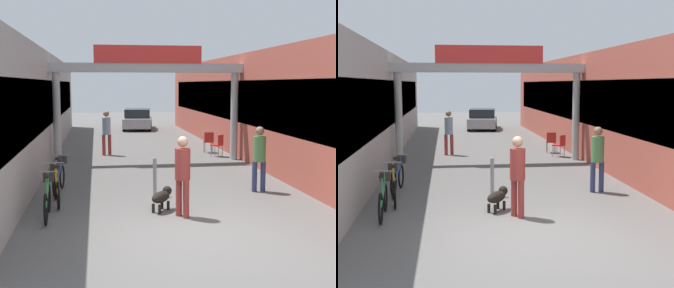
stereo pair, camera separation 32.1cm
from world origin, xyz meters
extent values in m
plane|color=#605E5B|center=(0.00, 0.00, 0.00)|extent=(80.00, 80.00, 0.00)
cube|color=#9E9993|center=(-5.10, 11.00, 2.04)|extent=(3.00, 26.00, 4.08)
cube|color=black|center=(-3.62, 11.00, 2.24)|extent=(0.04, 23.40, 1.63)
cube|color=#B25142|center=(5.10, 11.00, 2.04)|extent=(3.00, 26.00, 4.08)
cube|color=black|center=(3.62, 11.00, 2.24)|extent=(0.04, 23.40, 1.63)
cylinder|color=#B2B2B2|center=(-3.35, 8.76, 1.67)|extent=(0.28, 0.28, 3.35)
cylinder|color=#B2B2B2|center=(3.35, 8.76, 1.67)|extent=(0.28, 0.28, 3.35)
cube|color=#B2B2B2|center=(0.00, 8.76, 3.52)|extent=(7.40, 0.44, 0.33)
cube|color=red|center=(0.00, 8.56, 4.00)|extent=(3.96, 0.10, 0.64)
cylinder|color=#99332D|center=(-0.13, 1.33, 0.42)|extent=(0.19, 0.19, 0.84)
cylinder|color=#99332D|center=(-0.01, 1.12, 0.42)|extent=(0.19, 0.19, 0.84)
cylinder|color=#99332D|center=(-0.07, 1.22, 1.19)|extent=(0.47, 0.47, 0.69)
sphere|color=tan|center=(-0.07, 1.22, 1.68)|extent=(0.33, 0.33, 0.24)
cylinder|color=navy|center=(2.55, 3.32, 0.42)|extent=(0.14, 0.14, 0.83)
cylinder|color=navy|center=(2.31, 3.32, 0.42)|extent=(0.14, 0.14, 0.83)
cylinder|color=#4C7F47|center=(2.43, 3.32, 1.18)|extent=(0.34, 0.34, 0.69)
sphere|color=#8C664C|center=(2.43, 3.32, 1.67)|extent=(0.24, 0.24, 0.24)
cylinder|color=#99332D|center=(-1.64, 10.56, 0.43)|extent=(0.16, 0.16, 0.86)
cylinder|color=#99332D|center=(-1.40, 10.59, 0.43)|extent=(0.16, 0.16, 0.86)
cylinder|color=#8C9EB2|center=(-1.52, 10.57, 1.21)|extent=(0.39, 0.39, 0.71)
sphere|color=#8C664C|center=(-1.52, 10.57, 1.72)|extent=(0.28, 0.28, 0.24)
ellipsoid|color=black|center=(-0.48, 1.74, 0.34)|extent=(0.63, 0.69, 0.26)
sphere|color=black|center=(-0.30, 1.97, 0.43)|extent=(0.31, 0.31, 0.22)
sphere|color=white|center=(-0.36, 1.89, 0.32)|extent=(0.22, 0.22, 0.16)
cylinder|color=black|center=(-0.43, 1.94, 0.10)|extent=(0.10, 0.10, 0.21)
cylinder|color=black|center=(-0.29, 1.84, 0.10)|extent=(0.10, 0.10, 0.21)
cylinder|color=black|center=(-0.67, 1.64, 0.10)|extent=(0.10, 0.10, 0.21)
cylinder|color=black|center=(-0.54, 1.53, 0.10)|extent=(0.10, 0.10, 0.21)
torus|color=black|center=(-3.03, 2.06, 0.34)|extent=(0.07, 0.67, 0.67)
torus|color=black|center=(-2.99, 1.04, 0.34)|extent=(0.07, 0.67, 0.67)
cube|color=#338C4C|center=(-3.01, 1.55, 0.52)|extent=(0.07, 0.94, 0.34)
cylinder|color=#338C4C|center=(-3.01, 1.43, 0.74)|extent=(0.03, 0.03, 0.42)
cube|color=black|center=(-3.01, 1.43, 0.96)|extent=(0.11, 0.22, 0.05)
cylinder|color=#338C4C|center=(-3.03, 2.00, 0.72)|extent=(0.03, 0.03, 0.46)
cylinder|color=gray|center=(-3.03, 2.00, 0.96)|extent=(0.46, 0.04, 0.03)
cube|color=#332D28|center=(-3.03, 2.20, 0.80)|extent=(0.25, 0.21, 0.20)
torus|color=black|center=(-2.98, 3.26, 0.34)|extent=(0.14, 0.67, 0.67)
torus|color=black|center=(-2.83, 2.25, 0.34)|extent=(0.14, 0.67, 0.67)
cube|color=gold|center=(-2.91, 2.75, 0.52)|extent=(0.17, 0.94, 0.34)
cylinder|color=gold|center=(-2.89, 2.63, 0.74)|extent=(0.04, 0.04, 0.42)
cube|color=black|center=(-2.89, 2.63, 0.96)|extent=(0.13, 0.23, 0.05)
cylinder|color=gold|center=(-2.97, 3.20, 0.72)|extent=(0.04, 0.04, 0.46)
cylinder|color=gray|center=(-2.97, 3.20, 0.96)|extent=(0.46, 0.09, 0.03)
cube|color=#332D28|center=(-3.00, 3.40, 0.80)|extent=(0.27, 0.23, 0.20)
torus|color=black|center=(-2.91, 4.55, 0.34)|extent=(0.11, 0.67, 0.67)
torus|color=black|center=(-3.00, 3.53, 0.34)|extent=(0.11, 0.67, 0.67)
cube|color=#234C9E|center=(-2.96, 4.04, 0.52)|extent=(0.13, 0.94, 0.34)
cylinder|color=#234C9E|center=(-2.97, 3.92, 0.74)|extent=(0.03, 0.03, 0.42)
cube|color=black|center=(-2.97, 3.92, 0.96)|extent=(0.12, 0.23, 0.05)
cylinder|color=#234C9E|center=(-2.91, 4.49, 0.72)|extent=(0.03, 0.03, 0.46)
cylinder|color=gray|center=(-2.91, 4.49, 0.96)|extent=(0.46, 0.07, 0.03)
cube|color=#332D28|center=(-2.89, 4.69, 0.80)|extent=(0.26, 0.22, 0.20)
cylinder|color=gray|center=(-0.43, 3.27, 0.47)|extent=(0.10, 0.10, 0.95)
sphere|color=gray|center=(-0.43, 3.27, 0.98)|extent=(0.10, 0.10, 0.10)
cylinder|color=gray|center=(2.64, 9.55, 0.23)|extent=(0.04, 0.04, 0.45)
cylinder|color=gray|center=(2.87, 9.80, 0.23)|extent=(0.04, 0.04, 0.45)
cylinder|color=gray|center=(2.88, 9.32, 0.23)|extent=(0.04, 0.04, 0.45)
cylinder|color=gray|center=(3.12, 9.57, 0.23)|extent=(0.04, 0.04, 0.45)
cube|color=#B2231E|center=(2.88, 9.56, 0.47)|extent=(0.57, 0.57, 0.04)
cube|color=#B2231E|center=(3.01, 9.44, 0.69)|extent=(0.30, 0.32, 0.40)
cylinder|color=gray|center=(2.65, 10.86, 0.23)|extent=(0.03, 0.03, 0.45)
cylinder|color=gray|center=(2.99, 10.82, 0.23)|extent=(0.03, 0.03, 0.45)
cylinder|color=gray|center=(2.62, 10.52, 0.23)|extent=(0.03, 0.03, 0.45)
cylinder|color=gray|center=(2.95, 10.49, 0.23)|extent=(0.03, 0.03, 0.45)
cube|color=#B2231E|center=(2.80, 10.67, 0.47)|extent=(0.44, 0.44, 0.04)
cube|color=#B2231E|center=(2.78, 10.49, 0.69)|extent=(0.40, 0.08, 0.40)
cube|color=#99999E|center=(0.72, 21.59, 0.48)|extent=(2.22, 4.18, 0.60)
cube|color=#1E2328|center=(0.70, 21.44, 1.06)|extent=(1.83, 2.38, 0.55)
cylinder|color=black|center=(0.11, 23.13, 0.30)|extent=(0.27, 0.62, 0.60)
cylinder|color=black|center=(1.69, 22.93, 0.30)|extent=(0.27, 0.62, 0.60)
cylinder|color=black|center=(-0.24, 20.25, 0.30)|extent=(0.27, 0.62, 0.60)
cylinder|color=black|center=(1.34, 20.05, 0.30)|extent=(0.27, 0.62, 0.60)
camera|label=1|loc=(-1.91, -8.69, 2.93)|focal=50.00mm
camera|label=2|loc=(-1.59, -8.73, 2.93)|focal=50.00mm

